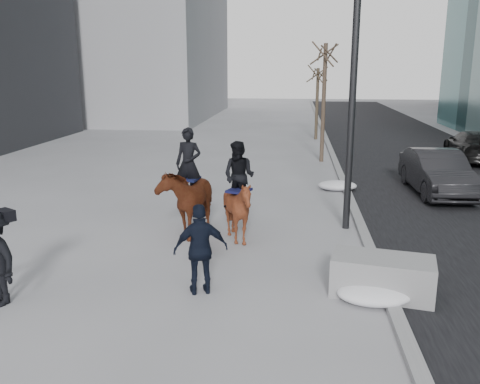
# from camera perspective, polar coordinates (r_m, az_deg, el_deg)

# --- Properties ---
(ground) EXTENTS (120.00, 120.00, 0.00)m
(ground) POSITION_cam_1_polar(r_m,az_deg,el_deg) (10.63, -0.72, -9.43)
(ground) COLOR gray
(ground) RESTS_ON ground
(road) EXTENTS (8.00, 90.00, 0.01)m
(road) POSITION_cam_1_polar(r_m,az_deg,el_deg) (20.95, 22.21, 1.28)
(road) COLOR black
(road) RESTS_ON ground
(curb) EXTENTS (0.25, 90.00, 0.12)m
(curb) POSITION_cam_1_polar(r_m,az_deg,el_deg) (20.20, 11.26, 1.78)
(curb) COLOR gray
(curb) RESTS_ON ground
(planter) EXTENTS (2.01, 1.29, 0.75)m
(planter) POSITION_cam_1_polar(r_m,az_deg,el_deg) (10.06, 15.69, -9.08)
(planter) COLOR gray
(planter) RESTS_ON ground
(car_near) EXTENTS (1.74, 4.52, 1.47)m
(car_near) POSITION_cam_1_polar(r_m,az_deg,el_deg) (18.42, 21.27, 2.07)
(car_near) COLOR black
(car_near) RESTS_ON ground
(car_far) EXTENTS (2.42, 4.95, 1.38)m
(car_far) POSITION_cam_1_polar(r_m,az_deg,el_deg) (25.65, 24.70, 4.75)
(car_far) COLOR black
(car_far) RESTS_ON ground
(tree_near) EXTENTS (1.20, 1.20, 5.78)m
(tree_near) POSITION_cam_1_polar(r_m,az_deg,el_deg) (23.17, 9.39, 10.45)
(tree_near) COLOR #352B1F
(tree_near) RESTS_ON ground
(tree_far) EXTENTS (1.20, 1.20, 4.59)m
(tree_far) POSITION_cam_1_polar(r_m,az_deg,el_deg) (30.51, 8.65, 10.15)
(tree_far) COLOR #372A20
(tree_far) RESTS_ON ground
(mounted_left) EXTENTS (1.28, 2.23, 2.72)m
(mounted_left) POSITION_cam_1_polar(r_m,az_deg,el_deg) (13.11, -5.83, -0.29)
(mounted_left) COLOR #501C10
(mounted_left) RESTS_ON ground
(mounted_right) EXTENTS (1.74, 1.84, 2.48)m
(mounted_right) POSITION_cam_1_polar(r_m,az_deg,el_deg) (12.34, -0.17, -1.21)
(mounted_right) COLOR #46200E
(mounted_right) RESTS_ON ground
(feeder) EXTENTS (1.11, 1.01, 1.75)m
(feeder) POSITION_cam_1_polar(r_m,az_deg,el_deg) (9.61, -4.43, -6.44)
(feeder) COLOR black
(feeder) RESTS_ON ground
(lamppost) EXTENTS (0.25, 0.80, 9.09)m
(lamppost) POSITION_cam_1_polar(r_m,az_deg,el_deg) (13.29, 12.89, 16.95)
(lamppost) COLOR black
(lamppost) RESTS_ON ground
(snow_piles) EXTENTS (1.35, 9.63, 0.34)m
(snow_piles) POSITION_cam_1_polar(r_m,az_deg,el_deg) (13.81, 12.26, -3.44)
(snow_piles) COLOR silver
(snow_piles) RESTS_ON ground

